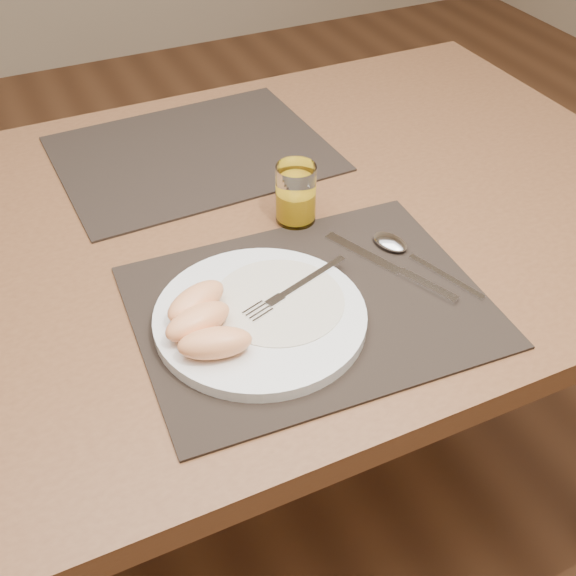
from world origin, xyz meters
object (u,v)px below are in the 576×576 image
at_px(table, 247,263).
at_px(knife, 400,272).
at_px(placemat_near, 310,306).
at_px(plate, 260,317).
at_px(fork, 289,292).
at_px(placemat_far, 193,153).
at_px(spoon, 398,247).
at_px(juice_glass, 296,196).

height_order(table, knife, knife).
xyz_separation_m(placemat_near, knife, (0.14, 0.00, 0.00)).
bearing_deg(table, plate, -107.64).
bearing_deg(plate, fork, 20.83).
bearing_deg(placemat_near, plate, -177.85).
relative_size(table, placemat_near, 3.11).
relative_size(placemat_far, spoon, 2.38).
bearing_deg(juice_glass, placemat_far, 106.18).
bearing_deg(knife, plate, -177.98).
height_order(plate, knife, plate).
height_order(plate, juice_glass, juice_glass).
relative_size(placemat_far, juice_glass, 4.95).
xyz_separation_m(table, juice_glass, (0.07, -0.04, 0.13)).
distance_m(knife, spoon, 0.05).
relative_size(fork, spoon, 0.90).
bearing_deg(placemat_near, fork, 145.97).
relative_size(plate, spoon, 1.43).
height_order(plate, spoon, plate).
xyz_separation_m(plate, spoon, (0.24, 0.05, -0.00)).
bearing_deg(plate, table, 72.36).
bearing_deg(table, fork, -96.20).
bearing_deg(placemat_far, placemat_near, -89.17).
relative_size(placemat_near, spoon, 2.38).
height_order(knife, spoon, spoon).
relative_size(knife, spoon, 1.11).
bearing_deg(table, placemat_far, 91.34).
bearing_deg(spoon, table, 134.96).
relative_size(placemat_near, juice_glass, 4.95).
distance_m(fork, knife, 0.17).
distance_m(placemat_far, fork, 0.43).
height_order(table, fork, fork).
xyz_separation_m(plate, knife, (0.21, 0.01, -0.01)).
xyz_separation_m(placemat_far, plate, (-0.07, -0.44, 0.01)).
distance_m(placemat_far, knife, 0.46).
xyz_separation_m(placemat_far, knife, (0.15, -0.44, 0.00)).
xyz_separation_m(placemat_near, juice_glass, (0.07, 0.18, 0.04)).
bearing_deg(placemat_far, knife, -71.32).
xyz_separation_m(placemat_far, spoon, (0.17, -0.39, 0.01)).
bearing_deg(juice_glass, placemat_near, -110.22).
xyz_separation_m(table, fork, (-0.02, -0.20, 0.11)).
distance_m(plate, fork, 0.05).
distance_m(table, knife, 0.27).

